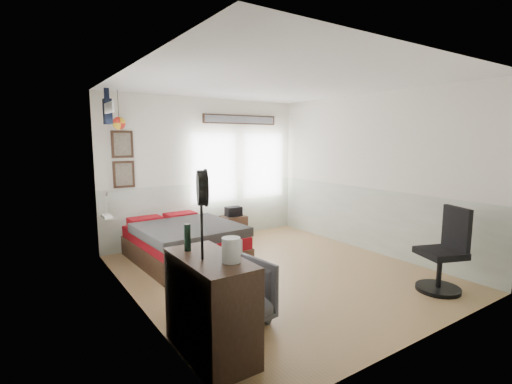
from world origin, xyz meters
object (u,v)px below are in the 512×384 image
Objects in this scene: dresser at (210,306)px; armchair at (231,293)px; nightstand at (234,227)px; task_chair at (444,257)px; bed at (184,243)px.

dresser is 1.36× the size of armchair.
task_chair reaches higher than nightstand.
task_chair reaches higher than armchair.
bed is 3.73m from task_chair.
armchair is at bearing -102.92° from bed.
bed is at bearing -150.10° from nightstand.
task_chair is at bearing -75.03° from nightstand.
task_chair is (2.69, -0.77, 0.11)m from armchair.
bed is 2.02× the size of dresser.
armchair is 2.80m from task_chair.
armchair is (0.43, 0.37, -0.12)m from dresser.
armchair is 0.68× the size of task_chair.
bed is at bearing 73.49° from armchair.
armchair is 3.41m from nightstand.
bed is 2.20m from armchair.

